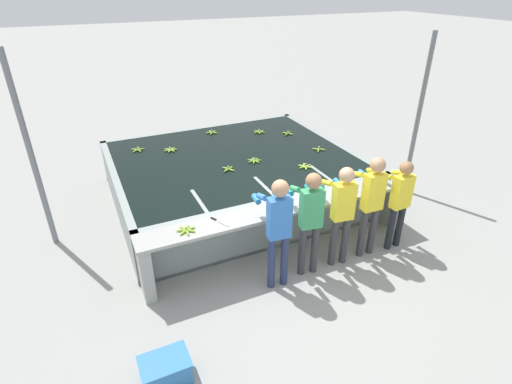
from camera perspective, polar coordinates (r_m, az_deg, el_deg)
ground_plane at (r=6.49m, az=4.96°, el=-10.05°), size 80.00×80.00×0.00m
wash_tank at (r=8.06m, az=-3.18°, el=2.07°), size 4.59×3.87×0.92m
work_ledge at (r=6.27m, az=4.20°, el=-4.22°), size 4.59×0.45×0.92m
worker_0 at (r=5.48m, az=3.19°, el=-4.58°), size 0.46×0.74×1.73m
worker_1 at (r=5.78m, az=7.74°, el=-3.23°), size 0.48×0.74×1.69m
worker_2 at (r=6.07m, az=12.15°, el=-2.17°), size 0.47×0.73×1.67m
worker_3 at (r=6.37m, az=16.14°, el=-0.79°), size 0.42×0.72×1.72m
worker_4 at (r=6.75m, az=19.74°, el=-0.73°), size 0.43×0.72×1.56m
banana_bunch_floating_0 at (r=7.30m, az=-3.98°, el=3.30°), size 0.26×0.26×0.08m
banana_bunch_floating_1 at (r=7.63m, az=-0.23°, el=4.52°), size 0.28×0.28×0.08m
banana_bunch_floating_2 at (r=9.05m, az=4.55°, el=8.35°), size 0.24×0.24×0.08m
banana_bunch_floating_3 at (r=7.44m, az=7.02°, el=3.65°), size 0.28×0.28×0.08m
banana_bunch_floating_4 at (r=9.12m, az=0.45°, el=8.61°), size 0.28×0.28×0.08m
banana_bunch_floating_5 at (r=8.31m, az=-12.12°, el=5.93°), size 0.28×0.28×0.08m
banana_bunch_floating_6 at (r=8.48m, az=-16.55°, el=5.83°), size 0.26×0.28×0.08m
banana_bunch_floating_7 at (r=8.25m, az=8.96°, el=6.07°), size 0.24×0.24×0.08m
banana_bunch_floating_8 at (r=9.14m, az=-6.33°, el=8.47°), size 0.28×0.27×0.08m
banana_bunch_ledge_0 at (r=5.62m, az=-9.93°, el=-5.37°), size 0.28×0.28×0.08m
knife_0 at (r=5.79m, az=-5.60°, el=-4.06°), size 0.18×0.33×0.02m
crate at (r=4.97m, az=-12.77°, el=-23.62°), size 0.55×0.39×0.32m
support_post_left at (r=7.04m, az=-29.42°, el=4.50°), size 0.09×0.09×3.20m
support_post_right at (r=8.48m, az=22.14°, el=9.72°), size 0.09×0.09×3.20m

